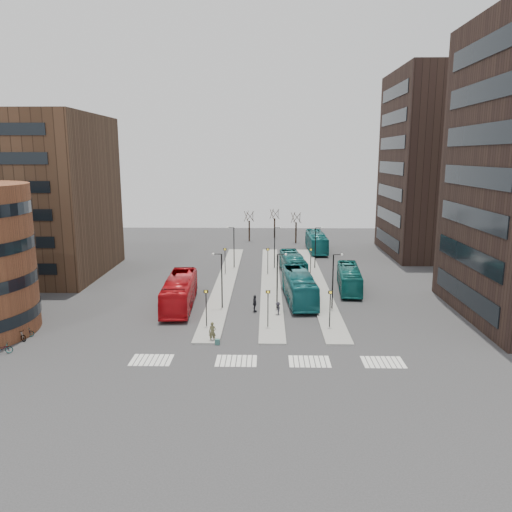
{
  "coord_description": "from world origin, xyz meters",
  "views": [
    {
      "loc": [
        1.48,
        -34.34,
        16.58
      ],
      "look_at": [
        0.2,
        22.69,
        5.0
      ],
      "focal_mm": 35.0,
      "sensor_mm": 36.0,
      "label": 1
    }
  ],
  "objects_px": {
    "teal_bus_d": "(316,242)",
    "commuter_a": "(180,305)",
    "bicycle_mid": "(19,335)",
    "teal_bus_a": "(299,286)",
    "bicycle_far": "(24,332)",
    "suitcase": "(217,342)",
    "red_bus": "(180,292)",
    "commuter_c": "(278,309)",
    "commuter_b": "(255,304)",
    "bicycle_near": "(1,349)",
    "teal_bus_c": "(349,278)",
    "teal_bus_b": "(293,264)",
    "traveller": "(212,332)"
  },
  "relations": [
    {
      "from": "commuter_b",
      "to": "commuter_c",
      "type": "bearing_deg",
      "value": -128.81
    },
    {
      "from": "red_bus",
      "to": "teal_bus_c",
      "type": "relative_size",
      "value": 1.16
    },
    {
      "from": "red_bus",
      "to": "traveller",
      "type": "height_order",
      "value": "red_bus"
    },
    {
      "from": "teal_bus_a",
      "to": "teal_bus_d",
      "type": "xyz_separation_m",
      "value": [
        4.92,
        30.29,
        -0.02
      ]
    },
    {
      "from": "commuter_b",
      "to": "bicycle_far",
      "type": "height_order",
      "value": "commuter_b"
    },
    {
      "from": "suitcase",
      "to": "teal_bus_b",
      "type": "distance_m",
      "value": 27.82
    },
    {
      "from": "commuter_b",
      "to": "bicycle_mid",
      "type": "distance_m",
      "value": 23.04
    },
    {
      "from": "teal_bus_a",
      "to": "commuter_b",
      "type": "height_order",
      "value": "teal_bus_a"
    },
    {
      "from": "red_bus",
      "to": "commuter_c",
      "type": "xyz_separation_m",
      "value": [
        10.84,
        -2.96,
        -0.97
      ]
    },
    {
      "from": "red_bus",
      "to": "commuter_c",
      "type": "height_order",
      "value": "red_bus"
    },
    {
      "from": "teal_bus_d",
      "to": "commuter_c",
      "type": "distance_m",
      "value": 36.68
    },
    {
      "from": "commuter_b",
      "to": "bicycle_near",
      "type": "bearing_deg",
      "value": 108.57
    },
    {
      "from": "traveller",
      "to": "commuter_c",
      "type": "bearing_deg",
      "value": 54.58
    },
    {
      "from": "commuter_b",
      "to": "commuter_c",
      "type": "xyz_separation_m",
      "value": [
        2.46,
        -1.29,
        -0.18
      ]
    },
    {
      "from": "commuter_c",
      "to": "bicycle_mid",
      "type": "distance_m",
      "value": 24.89
    },
    {
      "from": "teal_bus_b",
      "to": "bicycle_far",
      "type": "relative_size",
      "value": 6.29
    },
    {
      "from": "suitcase",
      "to": "bicycle_far",
      "type": "relative_size",
      "value": 0.3
    },
    {
      "from": "commuter_b",
      "to": "bicycle_near",
      "type": "xyz_separation_m",
      "value": [
        -21.2,
        -12.11,
        -0.46
      ]
    },
    {
      "from": "traveller",
      "to": "commuter_b",
      "type": "relative_size",
      "value": 0.99
    },
    {
      "from": "teal_bus_b",
      "to": "bicycle_mid",
      "type": "relative_size",
      "value": 6.12
    },
    {
      "from": "teal_bus_a",
      "to": "teal_bus_c",
      "type": "bearing_deg",
      "value": 32.76
    },
    {
      "from": "suitcase",
      "to": "red_bus",
      "type": "relative_size",
      "value": 0.04
    },
    {
      "from": "teal_bus_d",
      "to": "bicycle_far",
      "type": "xyz_separation_m",
      "value": [
        -31.11,
        -42.63,
        -1.23
      ]
    },
    {
      "from": "bicycle_near",
      "to": "teal_bus_b",
      "type": "bearing_deg",
      "value": -64.98
    },
    {
      "from": "teal_bus_a",
      "to": "bicycle_near",
      "type": "distance_m",
      "value": 30.95
    },
    {
      "from": "teal_bus_c",
      "to": "commuter_a",
      "type": "bearing_deg",
      "value": -149.45
    },
    {
      "from": "bicycle_mid",
      "to": "teal_bus_a",
      "type": "bearing_deg",
      "value": -39.77
    },
    {
      "from": "teal_bus_d",
      "to": "commuter_a",
      "type": "xyz_separation_m",
      "value": [
        -17.94,
        -34.77,
        -0.87
      ]
    },
    {
      "from": "teal_bus_d",
      "to": "bicycle_near",
      "type": "xyz_separation_m",
      "value": [
        -31.11,
        -46.72,
        -1.21
      ]
    },
    {
      "from": "traveller",
      "to": "commuter_c",
      "type": "distance_m",
      "value": 9.7
    },
    {
      "from": "suitcase",
      "to": "commuter_c",
      "type": "distance_m",
      "value": 9.97
    },
    {
      "from": "traveller",
      "to": "bicycle_far",
      "type": "height_order",
      "value": "traveller"
    },
    {
      "from": "commuter_a",
      "to": "bicycle_mid",
      "type": "xyz_separation_m",
      "value": [
        -13.18,
        -8.88,
        -0.27
      ]
    },
    {
      "from": "suitcase",
      "to": "bicycle_mid",
      "type": "height_order",
      "value": "bicycle_mid"
    },
    {
      "from": "suitcase",
      "to": "bicycle_near",
      "type": "bearing_deg",
      "value": -169.36
    },
    {
      "from": "teal_bus_b",
      "to": "commuter_c",
      "type": "height_order",
      "value": "teal_bus_b"
    },
    {
      "from": "teal_bus_c",
      "to": "bicycle_far",
      "type": "height_order",
      "value": "teal_bus_c"
    },
    {
      "from": "teal_bus_b",
      "to": "bicycle_mid",
      "type": "height_order",
      "value": "teal_bus_b"
    },
    {
      "from": "red_bus",
      "to": "bicycle_mid",
      "type": "relative_size",
      "value": 6.97
    },
    {
      "from": "teal_bus_d",
      "to": "commuter_a",
      "type": "distance_m",
      "value": 39.13
    },
    {
      "from": "teal_bus_b",
      "to": "bicycle_near",
      "type": "distance_m",
      "value": 39.17
    },
    {
      "from": "red_bus",
      "to": "teal_bus_d",
      "type": "bearing_deg",
      "value": 57.83
    },
    {
      "from": "teal_bus_c",
      "to": "traveller",
      "type": "height_order",
      "value": "teal_bus_c"
    },
    {
      "from": "teal_bus_a",
      "to": "teal_bus_c",
      "type": "xyz_separation_m",
      "value": [
        6.56,
        4.87,
        -0.22
      ]
    },
    {
      "from": "commuter_a",
      "to": "bicycle_far",
      "type": "relative_size",
      "value": 0.93
    },
    {
      "from": "teal_bus_b",
      "to": "teal_bus_c",
      "type": "bearing_deg",
      "value": -55.76
    },
    {
      "from": "commuter_b",
      "to": "bicycle_near",
      "type": "distance_m",
      "value": 24.41
    },
    {
      "from": "teal_bus_a",
      "to": "teal_bus_d",
      "type": "height_order",
      "value": "teal_bus_a"
    },
    {
      "from": "red_bus",
      "to": "bicycle_far",
      "type": "distance_m",
      "value": 16.12
    },
    {
      "from": "commuter_c",
      "to": "red_bus",
      "type": "bearing_deg",
      "value": -106.5
    }
  ]
}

